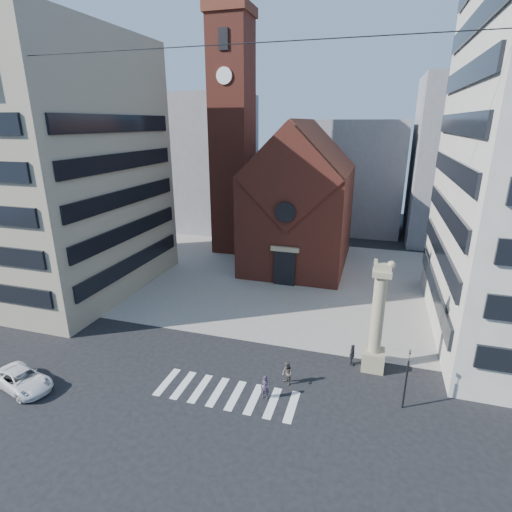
{
  "coord_description": "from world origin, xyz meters",
  "views": [
    {
      "loc": [
        9.09,
        -24.28,
        17.63
      ],
      "look_at": [
        -0.67,
        8.0,
        6.29
      ],
      "focal_mm": 28.0,
      "sensor_mm": 36.0,
      "label": 1
    }
  ],
  "objects_px": {
    "traffic_light": "(406,378)",
    "pedestrian_2": "(352,355)",
    "white_car": "(22,380)",
    "pedestrian_1": "(287,374)",
    "lion_column": "(376,327)",
    "pedestrian_0": "(265,387)",
    "scooter_0": "(240,273)"
  },
  "relations": [
    {
      "from": "lion_column",
      "to": "white_car",
      "type": "distance_m",
      "value": 25.28
    },
    {
      "from": "lion_column",
      "to": "traffic_light",
      "type": "xyz_separation_m",
      "value": [
        1.99,
        -4.0,
        -1.17
      ]
    },
    {
      "from": "pedestrian_0",
      "to": "pedestrian_1",
      "type": "xyz_separation_m",
      "value": [
        1.07,
        1.9,
        0.02
      ]
    },
    {
      "from": "white_car",
      "to": "pedestrian_1",
      "type": "height_order",
      "value": "pedestrian_1"
    },
    {
      "from": "pedestrian_0",
      "to": "scooter_0",
      "type": "xyz_separation_m",
      "value": [
        -8.84,
        20.49,
        -0.37
      ]
    },
    {
      "from": "traffic_light",
      "to": "pedestrian_2",
      "type": "xyz_separation_m",
      "value": [
        -3.52,
        4.0,
        -1.42
      ]
    },
    {
      "from": "white_car",
      "to": "pedestrian_2",
      "type": "distance_m",
      "value": 23.72
    },
    {
      "from": "pedestrian_0",
      "to": "pedestrian_2",
      "type": "height_order",
      "value": "pedestrian_2"
    },
    {
      "from": "lion_column",
      "to": "pedestrian_1",
      "type": "xyz_separation_m",
      "value": [
        -5.74,
        -3.78,
        -2.59
      ]
    },
    {
      "from": "traffic_light",
      "to": "pedestrian_1",
      "type": "distance_m",
      "value": 7.86
    },
    {
      "from": "traffic_light",
      "to": "white_car",
      "type": "distance_m",
      "value": 25.89
    },
    {
      "from": "traffic_light",
      "to": "pedestrian_1",
      "type": "relative_size",
      "value": 2.47
    },
    {
      "from": "lion_column",
      "to": "pedestrian_0",
      "type": "relative_size",
      "value": 5.11
    },
    {
      "from": "pedestrian_2",
      "to": "scooter_0",
      "type": "bearing_deg",
      "value": 53.87
    },
    {
      "from": "lion_column",
      "to": "pedestrian_2",
      "type": "bearing_deg",
      "value": 180.0
    },
    {
      "from": "pedestrian_0",
      "to": "traffic_light",
      "type": "bearing_deg",
      "value": 12.9
    },
    {
      "from": "white_car",
      "to": "scooter_0",
      "type": "distance_m",
      "value": 25.49
    },
    {
      "from": "white_car",
      "to": "scooter_0",
      "type": "xyz_separation_m",
      "value": [
        7.61,
        24.33,
        -0.2
      ]
    },
    {
      "from": "lion_column",
      "to": "pedestrian_0",
      "type": "bearing_deg",
      "value": -140.16
    },
    {
      "from": "white_car",
      "to": "pedestrian_0",
      "type": "xyz_separation_m",
      "value": [
        16.45,
        3.84,
        0.18
      ]
    },
    {
      "from": "traffic_light",
      "to": "white_car",
      "type": "bearing_deg",
      "value": -167.67
    },
    {
      "from": "traffic_light",
      "to": "lion_column",
      "type": "bearing_deg",
      "value": 116.46
    },
    {
      "from": "lion_column",
      "to": "traffic_light",
      "type": "distance_m",
      "value": 4.62
    },
    {
      "from": "white_car",
      "to": "traffic_light",
      "type": "bearing_deg",
      "value": -62.92
    },
    {
      "from": "lion_column",
      "to": "white_car",
      "type": "xyz_separation_m",
      "value": [
        -23.25,
        -9.52,
        -2.79
      ]
    },
    {
      "from": "lion_column",
      "to": "scooter_0",
      "type": "height_order",
      "value": "lion_column"
    },
    {
      "from": "lion_column",
      "to": "pedestrian_1",
      "type": "distance_m",
      "value": 7.34
    },
    {
      "from": "pedestrian_1",
      "to": "pedestrian_2",
      "type": "bearing_deg",
      "value": 90.25
    },
    {
      "from": "lion_column",
      "to": "traffic_light",
      "type": "bearing_deg",
      "value": -63.54
    },
    {
      "from": "pedestrian_0",
      "to": "lion_column",
      "type": "bearing_deg",
      "value": 41.94
    },
    {
      "from": "pedestrian_2",
      "to": "scooter_0",
      "type": "distance_m",
      "value": 20.46
    },
    {
      "from": "traffic_light",
      "to": "scooter_0",
      "type": "relative_size",
      "value": 2.65
    }
  ]
}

